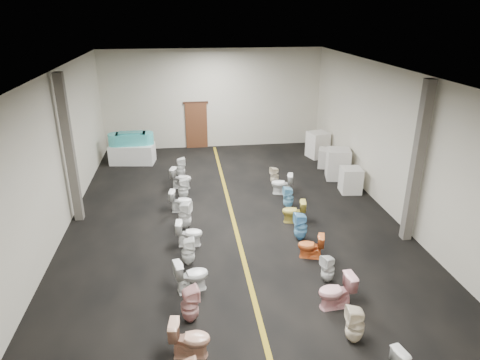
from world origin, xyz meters
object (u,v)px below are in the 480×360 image
Objects in this scene: appliance_crate_c at (327,158)px; bathtub at (131,139)px; toilet_left_5 at (188,251)px; toilet_left_2 at (190,339)px; toilet_left_6 at (189,233)px; toilet_left_10 at (181,178)px; toilet_right_4 at (328,269)px; toilet_right_6 at (301,226)px; toilet_right_10 at (275,176)px; toilet_right_3 at (336,292)px; toilet_left_8 at (181,201)px; toilet_left_9 at (183,189)px; toilet_left_7 at (185,215)px; toilet_left_3 at (190,305)px; appliance_crate_a at (351,180)px; toilet_right_8 at (288,198)px; toilet_right_5 at (311,246)px; toilet_right_2 at (355,325)px; toilet_left_11 at (180,167)px; toilet_right_7 at (294,211)px; appliance_crate_b at (338,164)px; toilet_right_9 at (282,184)px; appliance_crate_d at (318,145)px; toilet_left_4 at (191,275)px; display_table at (133,154)px.

bathtub is at bearing 168.73° from appliance_crate_c.
toilet_left_2 is at bearing 177.22° from toilet_left_5.
toilet_left_6 is 0.96× the size of toilet_left_10.
toilet_left_10 is at bearing 7.43° from toilet_left_6.
toilet_right_4 is at bearing -61.50° from bathtub.
toilet_right_6 reaches higher than toilet_right_10.
toilet_left_5 is at bearing -128.56° from toilet_right_3.
toilet_left_9 is at bearing 3.94° from toilet_left_8.
toilet_left_3 is at bearing -157.72° from toilet_left_7.
toilet_right_3 is (-2.68, -6.07, -0.04)m from appliance_crate_a.
toilet_right_8 is (3.27, 1.95, 0.01)m from toilet_left_6.
toilet_right_4 is at bearing -17.70° from toilet_right_10.
bathtub is 2.73× the size of toilet_right_5.
toilet_right_2 reaches higher than toilet_left_8.
toilet_left_9 reaches higher than toilet_right_8.
toilet_right_8 is (5.49, -5.24, -0.69)m from bathtub.
toilet_left_6 is at bearing -5.36° from toilet_left_5.
toilet_left_7 is (-0.05, 1.99, 0.05)m from toilet_left_5.
toilet_left_11 is (-5.99, 2.28, -0.05)m from appliance_crate_a.
toilet_left_11 reaches higher than toilet_right_7.
toilet_right_5 is (3.24, -2.10, -0.08)m from toilet_left_7.
toilet_left_8 is at bearing -160.24° from appliance_crate_b.
toilet_right_7 reaches higher than toilet_right_10.
appliance_crate_a reaches higher than toilet_right_7.
toilet_left_10 is 1.00× the size of toilet_right_9.
bathtub is at bearing 177.88° from appliance_crate_d.
bathtub is 6.36m from toilet_right_10.
toilet_right_10 is at bearing -31.83° from bathtub.
toilet_right_4 is at bearing -88.40° from toilet_left_3.
appliance_crate_d reaches higher than toilet_left_4.
appliance_crate_c is at bearing -73.67° from toilet_left_9.
toilet_right_9 is at bearing -42.00° from toilet_left_6.
toilet_right_4 is (3.45, -7.40, -0.04)m from toilet_left_11.
toilet_right_6 is 1.09× the size of toilet_right_9.
display_table is 4.55m from toilet_left_9.
toilet_right_7 is at bearing -50.78° from bathtub.
toilet_left_11 is at bearing 17.05° from toilet_left_10.
toilet_left_7 is (-0.02, 5.12, 0.03)m from toilet_left_2.
toilet_right_2 is 6.11m from toilet_right_8.
toilet_right_4 is 5.28m from toilet_right_9.
toilet_right_2 reaches higher than toilet_right_8.
appliance_crate_d is at bearing -35.25° from toilet_left_6.
toilet_left_2 is 1.14× the size of toilet_right_10.
toilet_right_6 is at bearing -175.68° from toilet_right_2.
appliance_crate_b reaches higher than toilet_right_10.
toilet_right_6 is at bearing -3.86° from toilet_right_8.
toilet_right_2 is 1.12× the size of toilet_right_7.
appliance_crate_a is at bearing 163.94° from toilet_right_2.
bathtub reaches higher than toilet_right_7.
toilet_left_9 is 0.95× the size of toilet_right_3.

